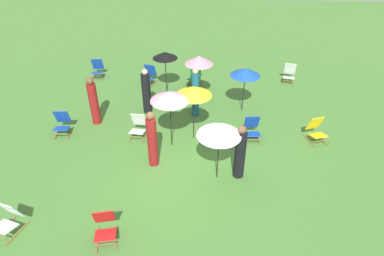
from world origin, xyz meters
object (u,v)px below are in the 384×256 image
deckchair_3 (98,69)px  deckchair_9 (62,124)px  deckchair_2 (138,127)px  deckchair_6 (8,219)px  deckchair_7 (149,75)px  person_2 (240,153)px  deckchair_5 (316,130)px  umbrella_3 (219,131)px  person_1 (152,140)px  deckchair_1 (289,74)px  deckchair_4 (252,129)px  deckchair_8 (105,227)px  deckchair_0 (195,76)px  umbrella_2 (199,60)px  umbrella_4 (170,96)px  umbrella_1 (194,91)px  umbrella_0 (245,72)px  person_0 (195,93)px  person_4 (94,102)px  umbrella_5 (165,55)px  person_3 (146,92)px

deckchair_3 → deckchair_9: bearing=-95.3°
deckchair_2 → deckchair_6: same height
deckchair_7 → person_2: person_2 is taller
deckchair_2 → deckchair_5: (5.90, 0.01, 0.00)m
umbrella_3 → person_1: bearing=164.6°
deckchair_1 → deckchair_5: size_ratio=0.98×
deckchair_4 → umbrella_3: size_ratio=0.47×
deckchair_4 → deckchair_8: 5.71m
deckchair_8 → deckchair_0: bearing=65.0°
deckchair_4 → deckchair_5: 2.11m
deckchair_5 → deckchair_2: bearing=162.6°
umbrella_2 → umbrella_4: umbrella_4 is taller
deckchair_2 → deckchair_7: 3.98m
deckchair_0 → umbrella_3: bearing=-67.7°
umbrella_2 → umbrella_1: bearing=-92.6°
umbrella_0 → umbrella_3: bearing=-105.3°
deckchair_7 → deckchair_8: same height
deckchair_0 → deckchair_7: same height
deckchair_6 → deckchair_9: same height
deckchair_7 → person_0: size_ratio=0.46×
person_4 → umbrella_0: bearing=8.7°
deckchair_2 → umbrella_1: (1.86, -0.05, 1.41)m
deckchair_3 → umbrella_1: (4.45, -4.53, 1.41)m
umbrella_1 → umbrella_2: bearing=87.4°
deckchair_3 → deckchair_5: 9.60m
person_2 → deckchair_8: bearing=156.7°
person_4 → umbrella_1: bearing=-15.6°
deckchair_6 → person_1: person_1 is taller
deckchair_6 → umbrella_4: umbrella_4 is taller
deckchair_3 → deckchair_4: bearing=-40.1°
deckchair_2 → umbrella_3: (2.60, -1.98, 1.26)m
deckchair_4 → umbrella_4: (-2.64, -0.47, 1.44)m
umbrella_1 → person_4: (-3.50, 0.80, -0.94)m
umbrella_5 → person_2: bearing=-62.8°
umbrella_3 → person_4: (-4.25, 2.73, -0.79)m
deckchair_2 → person_4: (-1.65, 0.76, 0.47)m
deckchair_5 → umbrella_4: umbrella_4 is taller
deckchair_5 → person_4: size_ratio=0.49×
deckchair_8 → person_1: size_ratio=0.46×
person_2 → umbrella_5: bearing=58.7°
deckchair_5 → deckchair_6: 9.29m
deckchair_4 → umbrella_4: size_ratio=0.43×
person_2 → person_4: size_ratio=0.98×
deckchair_1 → person_2: size_ratio=0.49×
deckchair_1 → deckchair_5: (0.04, -4.31, 0.00)m
umbrella_3 → person_3: size_ratio=1.03×
deckchair_5 → umbrella_3: (-3.30, -1.98, 1.26)m
deckchair_2 → deckchair_5: size_ratio=0.96×
deckchair_2 → deckchair_1: bearing=42.1°
deckchair_2 → umbrella_5: bearing=84.6°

